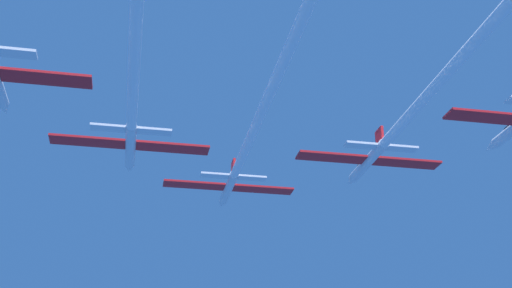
# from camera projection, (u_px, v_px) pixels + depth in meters

# --- Properties ---
(jet_lead) EXTENTS (19.23, 60.55, 3.19)m
(jet_lead) POSITION_uv_depth(u_px,v_px,m) (249.00, 142.00, 82.78)
(jet_lead) COLOR white
(jet_left_wing) EXTENTS (19.23, 58.12, 3.19)m
(jet_left_wing) POSITION_uv_depth(u_px,v_px,m) (133.00, 83.00, 67.08)
(jet_left_wing) COLOR white
(jet_right_wing) EXTENTS (19.23, 55.88, 3.19)m
(jet_right_wing) POSITION_uv_depth(u_px,v_px,m) (414.00, 110.00, 73.30)
(jet_right_wing) COLOR white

